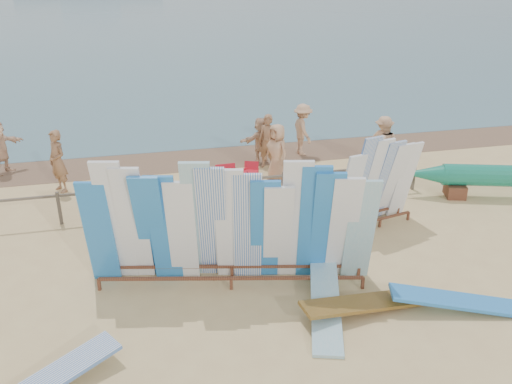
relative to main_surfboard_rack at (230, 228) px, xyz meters
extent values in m
plane|color=#D8B97C|center=(0.21, 0.72, -1.32)|extent=(160.00, 160.00, 0.00)
cube|color=brown|center=(0.21, 7.92, -1.32)|extent=(40.00, 2.60, 0.01)
cube|color=#65594C|center=(0.21, 3.72, -0.52)|extent=(12.00, 0.06, 0.06)
cube|color=#65594C|center=(-3.79, 3.72, -0.87)|extent=(0.08, 0.08, 0.90)
cube|color=#65594C|center=(-1.79, 3.72, -0.87)|extent=(0.08, 0.08, 0.90)
cube|color=#65594C|center=(0.21, 3.72, -0.87)|extent=(0.08, 0.08, 0.90)
cube|color=#65594C|center=(2.21, 3.72, -0.87)|extent=(0.08, 0.08, 0.90)
cube|color=#65594C|center=(4.21, 3.72, -0.87)|extent=(0.08, 0.08, 0.90)
cube|color=#65594C|center=(6.21, 3.72, -0.87)|extent=(0.08, 0.08, 0.90)
cube|color=brown|center=(-0.04, -0.23, -1.05)|extent=(5.40, 1.25, 0.06)
cube|color=brown|center=(0.07, 0.22, -1.05)|extent=(5.40, 1.25, 0.06)
cube|color=#297CD1|center=(-2.61, 0.58, -0.09)|extent=(0.68, 0.64, 2.45)
cube|color=white|center=(-2.26, 0.50, 0.14)|extent=(0.73, 0.86, 2.92)
cube|color=white|center=(-1.92, 0.42, 0.08)|extent=(0.74, 0.89, 2.80)
cube|color=#297CD1|center=(-1.57, 0.35, 0.00)|extent=(0.77, 1.04, 2.64)
cube|color=#297CD1|center=(-1.31, 0.29, -0.02)|extent=(0.71, 0.77, 2.60)
cube|color=white|center=(-0.96, 0.21, -0.08)|extent=(0.71, 0.77, 2.49)
cube|color=#81BCCF|center=(-0.61, 0.13, 0.15)|extent=(0.77, 1.03, 2.93)
cube|color=white|center=(-0.35, 0.08, 0.09)|extent=(0.77, 1.03, 2.82)
cube|color=white|center=(0.00, 0.00, 0.06)|extent=(0.73, 0.86, 2.75)
cube|color=white|center=(0.35, -0.08, 0.01)|extent=(0.72, 0.81, 2.65)
cube|color=#297CD1|center=(0.70, -0.15, -0.06)|extent=(0.74, 0.88, 2.52)
cube|color=white|center=(0.96, -0.21, -0.12)|extent=(0.74, 0.90, 2.40)
cube|color=white|center=(1.31, -0.29, 0.14)|extent=(0.73, 0.87, 2.92)
cube|color=#297CD1|center=(1.66, -0.37, 0.09)|extent=(0.73, 0.85, 2.81)
cube|color=#297CD1|center=(1.92, -0.42, 0.02)|extent=(0.74, 0.90, 2.68)
cube|color=white|center=(2.27, -0.50, -0.03)|extent=(0.74, 0.89, 2.57)
cube|color=#81BCCF|center=(2.62, -0.58, -0.07)|extent=(0.71, 0.76, 2.49)
cube|color=brown|center=(4.21, 1.67, -1.09)|extent=(1.81, 0.47, 0.06)
cube|color=brown|center=(4.12, 2.07, -1.09)|extent=(1.81, 0.47, 0.06)
cube|color=white|center=(3.32, 1.68, -0.26)|extent=(0.62, 0.65, 2.12)
cube|color=white|center=(3.67, 1.75, -0.05)|extent=(0.65, 0.79, 2.53)
cube|color=white|center=(4.01, 1.83, -0.10)|extent=(0.65, 0.81, 2.43)
cube|color=white|center=(4.36, 1.91, -0.15)|extent=(0.66, 0.82, 2.33)
cube|color=white|center=(4.63, 1.98, -0.21)|extent=(0.66, 0.83, 2.23)
cube|color=white|center=(4.98, 2.05, -0.23)|extent=(0.62, 0.66, 2.17)
cube|color=brown|center=(7.16, 2.98, -1.13)|extent=(0.69, 0.76, 0.38)
cone|color=#188569|center=(6.25, 3.25, -0.65)|extent=(1.38, 0.93, 0.59)
cube|color=brown|center=(3.38, 1.67, -0.67)|extent=(0.95, 0.80, 0.05)
cube|color=white|center=(3.38, 1.67, -0.43)|extent=(0.41, 0.17, 0.38)
cube|color=#81BCCF|center=(1.61, -1.43, -1.32)|extent=(1.34, 2.74, 0.36)
cube|color=#297CD1|center=(4.20, -1.94, -1.32)|extent=(2.74, 1.29, 0.40)
cube|color=brown|center=(2.39, -1.58, -1.32)|extent=(2.74, 0.89, 0.39)
cube|color=red|center=(0.75, 4.41, -0.98)|extent=(0.60, 0.55, 0.05)
cube|color=red|center=(0.74, 4.66, -0.69)|extent=(0.58, 0.20, 0.57)
cube|color=red|center=(1.31, 4.25, -1.03)|extent=(0.68, 0.67, 0.05)
cube|color=red|center=(1.18, 4.42, -0.77)|extent=(0.49, 0.42, 0.50)
cube|color=red|center=(1.38, 4.32, -0.82)|extent=(0.62, 0.78, 0.50)
cube|color=red|center=(1.48, 4.57, -0.50)|extent=(0.43, 0.28, 0.31)
imported|color=tan|center=(3.93, 7.42, -0.42)|extent=(0.55, 1.18, 1.79)
imported|color=tan|center=(2.45, 5.37, -0.43)|extent=(0.76, 0.97, 1.79)
imported|color=beige|center=(2.32, 6.93, -0.54)|extent=(1.51, 1.03, 1.56)
imported|color=#8C6042|center=(2.45, 6.44, -0.43)|extent=(0.74, 0.66, 1.78)
imported|color=beige|center=(-5.91, 7.89, -0.46)|extent=(1.38, 1.58, 1.72)
imported|color=#8C6042|center=(-3.98, 5.98, -0.39)|extent=(0.70, 0.77, 1.86)
imported|color=tan|center=(6.21, 5.88, -0.50)|extent=(1.15, 0.78, 1.64)
imported|color=beige|center=(6.02, 5.42, -0.48)|extent=(0.86, 0.50, 1.67)
camera|label=1|loc=(-1.70, -9.68, 5.15)|focal=38.00mm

